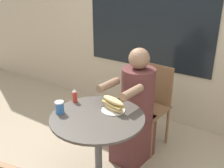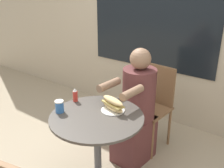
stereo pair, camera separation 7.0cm
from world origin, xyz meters
The scene contains 7 objects.
storefront_wall centered at (-0.01, 1.48, 1.40)m, with size 8.00×0.09×2.80m.
cafe_table centered at (0.00, 0.00, 0.52)m, with size 0.74×0.74×0.71m.
diner_chair centered at (0.05, 0.89, 0.52)m, with size 0.41×0.41×0.87m.
seated_diner centered at (0.04, 0.54, 0.50)m, with size 0.35×0.57×1.13m.
sandwich_on_plate centered at (0.05, 0.14, 0.76)m, with size 0.24×0.19×0.11m.
drink_cup centered at (-0.28, -0.13, 0.76)m, with size 0.07×0.07×0.10m.
condiment_bottle centered at (-0.31, 0.09, 0.77)m, with size 0.04×0.04×0.12m.
Camera 2 is at (1.15, -1.37, 1.72)m, focal length 42.00 mm.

